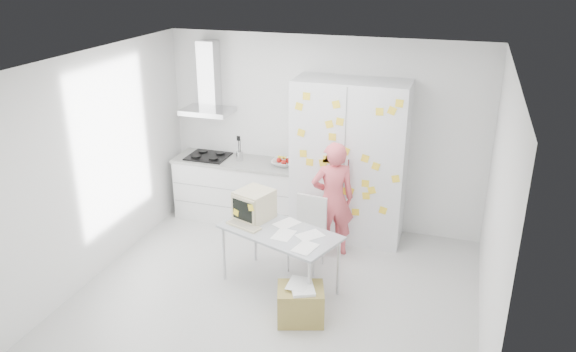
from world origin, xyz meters
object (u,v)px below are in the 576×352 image
(chair, at_px, (308,228))
(cardboard_box, at_px, (301,303))
(person, at_px, (333,199))
(desk, at_px, (263,216))

(chair, relative_size, cardboard_box, 1.56)
(person, bearing_deg, chair, 37.93)
(cardboard_box, bearing_deg, desk, 134.41)
(person, relative_size, desk, 1.01)
(desk, height_order, cardboard_box, desk)
(desk, relative_size, cardboard_box, 2.60)
(chair, height_order, cardboard_box, chair)
(person, height_order, cardboard_box, person)
(person, distance_m, desk, 1.06)
(cardboard_box, bearing_deg, chair, 101.98)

